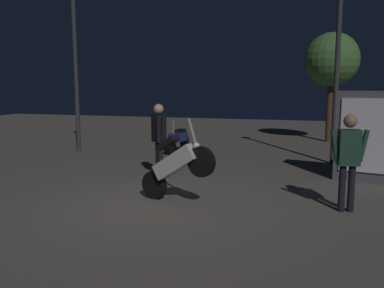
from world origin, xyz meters
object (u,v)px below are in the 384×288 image
(motorcycle_white_foreground, at_px, (176,165))
(kiosk_billboard, at_px, (373,137))
(person_rider_beside, at_px, (159,133))
(person_bystander_far, at_px, (349,154))
(streetlamp_near, at_px, (75,45))
(streetlamp_far, at_px, (338,41))
(motorcycle_blue_parked_left, at_px, (178,139))

(motorcycle_white_foreground, distance_m, kiosk_billboard, 4.78)
(person_rider_beside, distance_m, person_bystander_far, 4.46)
(streetlamp_near, distance_m, streetlamp_far, 8.21)
(streetlamp_far, bearing_deg, person_bystander_far, -89.58)
(person_rider_beside, bearing_deg, streetlamp_near, -81.77)
(streetlamp_near, bearing_deg, streetlamp_far, 1.57)
(streetlamp_near, relative_size, kiosk_billboard, 2.71)
(motorcycle_blue_parked_left, relative_size, streetlamp_far, 0.30)
(motorcycle_blue_parked_left, distance_m, person_rider_beside, 3.82)
(person_bystander_far, bearing_deg, streetlamp_near, 50.23)
(motorcycle_blue_parked_left, height_order, person_rider_beside, person_rider_beside)
(person_rider_beside, bearing_deg, motorcycle_white_foreground, 73.00)
(motorcycle_white_foreground, distance_m, person_rider_beside, 2.30)
(streetlamp_near, height_order, streetlamp_far, streetlamp_near)
(streetlamp_near, height_order, kiosk_billboard, streetlamp_near)
(motorcycle_blue_parked_left, relative_size, streetlamp_near, 0.29)
(motorcycle_blue_parked_left, height_order, person_bystander_far, person_bystander_far)
(motorcycle_white_foreground, relative_size, person_rider_beside, 0.91)
(motorcycle_blue_parked_left, bearing_deg, person_bystander_far, 49.38)
(person_rider_beside, relative_size, streetlamp_far, 0.32)
(person_rider_beside, xyz_separation_m, person_bystander_far, (4.17, -1.58, -0.04))
(streetlamp_near, bearing_deg, motorcycle_blue_parked_left, 14.25)
(person_bystander_far, height_order, streetlamp_far, streetlamp_far)
(person_rider_beside, bearing_deg, kiosk_billboard, 144.52)
(streetlamp_far, bearing_deg, motorcycle_blue_parked_left, 172.90)
(motorcycle_white_foreground, distance_m, streetlamp_far, 6.47)
(streetlamp_near, bearing_deg, person_rider_beside, -35.02)
(kiosk_billboard, bearing_deg, streetlamp_far, -58.63)
(motorcycle_blue_parked_left, bearing_deg, person_rider_beside, 18.07)
(person_bystander_far, relative_size, kiosk_billboard, 0.82)
(person_rider_beside, relative_size, streetlamp_near, 0.31)
(person_rider_beside, bearing_deg, streetlamp_far, 169.88)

